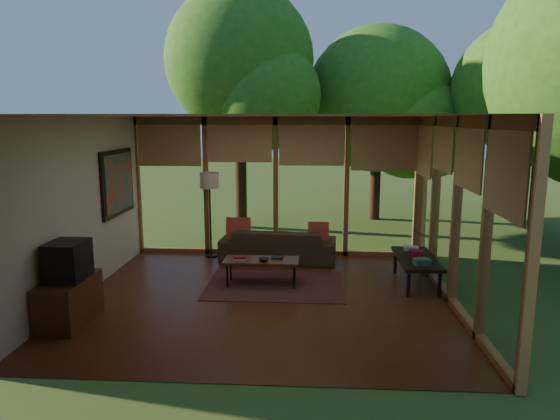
# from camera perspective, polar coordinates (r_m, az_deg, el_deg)

# --- Properties ---
(floor) EXTENTS (5.50, 5.50, 0.00)m
(floor) POSITION_cam_1_polar(r_m,az_deg,el_deg) (7.63, -1.81, -9.99)
(floor) COLOR #592917
(floor) RESTS_ON ground
(ceiling) EXTENTS (5.50, 5.50, 0.00)m
(ceiling) POSITION_cam_1_polar(r_m,az_deg,el_deg) (7.15, -1.93, 10.73)
(ceiling) COLOR silver
(ceiling) RESTS_ON ground
(wall_left) EXTENTS (0.04, 5.00, 2.70)m
(wall_left) POSITION_cam_1_polar(r_m,az_deg,el_deg) (8.01, -21.85, 0.25)
(wall_left) COLOR beige
(wall_left) RESTS_ON ground
(wall_front) EXTENTS (5.50, 0.04, 2.70)m
(wall_front) POSITION_cam_1_polar(r_m,az_deg,el_deg) (4.85, -4.65, -5.25)
(wall_front) COLOR beige
(wall_front) RESTS_ON ground
(window_wall_back) EXTENTS (5.50, 0.12, 2.70)m
(window_wall_back) POSITION_cam_1_polar(r_m,az_deg,el_deg) (9.73, -0.49, 2.67)
(window_wall_back) COLOR brown
(window_wall_back) RESTS_ON ground
(window_wall_right) EXTENTS (0.12, 5.00, 2.70)m
(window_wall_right) POSITION_cam_1_polar(r_m,az_deg,el_deg) (7.53, 19.45, -0.20)
(window_wall_right) COLOR brown
(window_wall_right) RESTS_ON ground
(exterior_lawn) EXTENTS (40.00, 40.00, 0.00)m
(exterior_lawn) POSITION_cam_1_polar(r_m,az_deg,el_deg) (17.01, 28.98, 0.04)
(exterior_lawn) COLOR #365520
(exterior_lawn) RESTS_ON ground
(tree_nw) EXTENTS (3.52, 3.52, 5.79)m
(tree_nw) POSITION_cam_1_polar(r_m,az_deg,el_deg) (12.38, -4.64, 16.63)
(tree_nw) COLOR #351E13
(tree_nw) RESTS_ON ground
(tree_ne) EXTENTS (3.76, 3.76, 5.04)m
(tree_ne) POSITION_cam_1_polar(r_m,az_deg,el_deg) (13.56, 11.09, 12.27)
(tree_ne) COLOR #351E13
(tree_ne) RESTS_ON ground
(tree_far) EXTENTS (3.39, 3.39, 4.94)m
(tree_far) POSITION_cam_1_polar(r_m,az_deg,el_deg) (13.01, 26.33, 11.86)
(tree_far) COLOR #351E13
(tree_far) RESTS_ON ground
(rug) EXTENTS (2.20, 1.56, 0.01)m
(rug) POSITION_cam_1_polar(r_m,az_deg,el_deg) (8.16, -0.56, -8.58)
(rug) COLOR maroon
(rug) RESTS_ON floor
(sofa) EXTENTS (2.20, 0.99, 0.63)m
(sofa) POSITION_cam_1_polar(r_m,az_deg,el_deg) (9.44, -0.19, -4.00)
(sofa) COLOR #382C1C
(sofa) RESTS_ON floor
(pillow_left) EXTENTS (0.45, 0.24, 0.47)m
(pillow_left) POSITION_cam_1_polar(r_m,az_deg,el_deg) (9.40, -4.78, -2.27)
(pillow_left) COLOR maroon
(pillow_left) RESTS_ON sofa
(pillow_right) EXTENTS (0.38, 0.20, 0.40)m
(pillow_right) POSITION_cam_1_polar(r_m,az_deg,el_deg) (9.31, 4.41, -2.59)
(pillow_right) COLOR maroon
(pillow_right) RESTS_ON sofa
(ct_book_lower) EXTENTS (0.22, 0.18, 0.03)m
(ct_book_lower) POSITION_cam_1_polar(r_m,az_deg,el_deg) (8.06, -4.67, -5.60)
(ct_book_lower) COLOR #BCB5AA
(ct_book_lower) RESTS_ON coffee_table
(ct_book_upper) EXTENTS (0.22, 0.18, 0.03)m
(ct_book_upper) POSITION_cam_1_polar(r_m,az_deg,el_deg) (8.05, -4.67, -5.39)
(ct_book_upper) COLOR maroon
(ct_book_upper) RESTS_ON coffee_table
(ct_book_side) EXTENTS (0.19, 0.15, 0.03)m
(ct_book_side) POSITION_cam_1_polar(r_m,az_deg,el_deg) (8.13, -0.33, -5.45)
(ct_book_side) COLOR #151F30
(ct_book_side) RESTS_ON coffee_table
(ct_bowl) EXTENTS (0.16, 0.16, 0.07)m
(ct_bowl) POSITION_cam_1_polar(r_m,az_deg,el_deg) (7.96, -1.86, -5.62)
(ct_bowl) COLOR black
(ct_bowl) RESTS_ON coffee_table
(media_cabinet) EXTENTS (0.50, 1.00, 0.60)m
(media_cabinet) POSITION_cam_1_polar(r_m,az_deg,el_deg) (7.20, -22.94, -9.55)
(media_cabinet) COLOR #4F2A15
(media_cabinet) RESTS_ON floor
(television) EXTENTS (0.45, 0.55, 0.50)m
(television) POSITION_cam_1_polar(r_m,az_deg,el_deg) (7.03, -23.11, -5.34)
(television) COLOR black
(television) RESTS_ON media_cabinet
(console_book_a) EXTENTS (0.27, 0.22, 0.09)m
(console_book_a) POSITION_cam_1_polar(r_m,az_deg,el_deg) (7.99, 15.93, -5.68)
(console_book_a) COLOR #345B4E
(console_book_a) RESTS_ON side_console
(console_book_b) EXTENTS (0.26, 0.22, 0.10)m
(console_book_b) POSITION_cam_1_polar(r_m,az_deg,el_deg) (8.41, 15.28, -4.80)
(console_book_b) COLOR maroon
(console_book_b) RESTS_ON side_console
(console_book_c) EXTENTS (0.26, 0.20, 0.07)m
(console_book_c) POSITION_cam_1_polar(r_m,az_deg,el_deg) (8.80, 14.76, -4.24)
(console_book_c) COLOR #BCB5AA
(console_book_c) RESTS_ON side_console
(floor_lamp) EXTENTS (0.36, 0.36, 1.65)m
(floor_lamp) POSITION_cam_1_polar(r_m,az_deg,el_deg) (9.64, -8.06, 2.83)
(floor_lamp) COLOR black
(floor_lamp) RESTS_ON floor
(coffee_table) EXTENTS (1.20, 0.50, 0.43)m
(coffee_table) POSITION_cam_1_polar(r_m,az_deg,el_deg) (8.08, -2.14, -5.90)
(coffee_table) COLOR #4F2A15
(coffee_table) RESTS_ON floor
(side_console) EXTENTS (0.60, 1.40, 0.46)m
(side_console) POSITION_cam_1_polar(r_m,az_deg,el_deg) (8.39, 15.32, -5.52)
(side_console) COLOR black
(side_console) RESTS_ON floor
(wall_painting) EXTENTS (0.06, 1.35, 1.15)m
(wall_painting) POSITION_cam_1_polar(r_m,az_deg,el_deg) (9.24, -18.05, 2.99)
(wall_painting) COLOR black
(wall_painting) RESTS_ON wall_left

